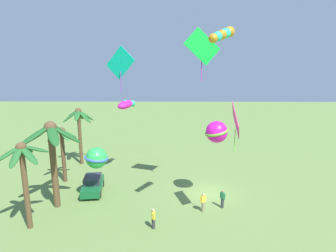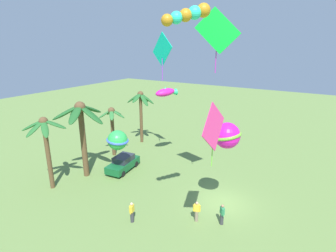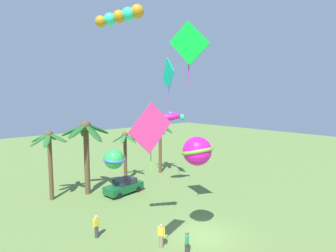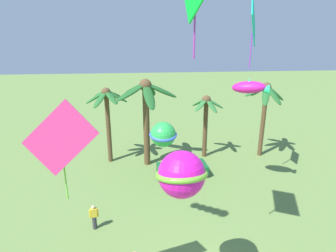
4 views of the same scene
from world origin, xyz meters
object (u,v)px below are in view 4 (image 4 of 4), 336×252
Objects in this scene: palm_tree_0 at (265,101)px; spectator_0 at (94,217)px; kite_fish_6 at (251,87)px; kite_ball_3 at (163,134)px; kite_diamond_5 at (61,139)px; palm_tree_3 at (206,113)px; kite_ball_1 at (182,174)px; kite_diamond_2 at (253,20)px; palm_tree_1 at (146,101)px; parked_car_0 at (183,167)px; palm_tree_2 at (107,106)px.

palm_tree_0 is 17.04m from spectator_0.
spectator_0 is 0.62× the size of kite_fish_6.
kite_ball_3 reaches higher than spectator_0.
kite_fish_6 is at bearing 43.01° from kite_diamond_5.
kite_ball_1 is (-3.95, -14.62, 2.11)m from palm_tree_3.
kite_ball_3 is at bearing 165.55° from kite_diamond_2.
kite_diamond_2 is (5.38, 8.82, 5.53)m from kite_ball_1.
kite_ball_3 is (-9.14, -4.24, -1.24)m from palm_tree_0.
kite_fish_6 reaches higher than spectator_0.
palm_tree_3 is 5.96m from kite_ball_3.
kite_diamond_2 is 13.92m from kite_diamond_5.
kite_fish_6 reaches higher than palm_tree_1.
palm_tree_2 is at bearing 152.63° from parked_car_0.
palm_tree_2 is at bearing 151.16° from kite_diamond_2.
parked_car_0 is (2.80, -2.34, -4.83)m from palm_tree_1.
parked_car_0 is 12.51m from kite_ball_1.
palm_tree_0 is 1.66× the size of parked_car_0.
spectator_0 is (-13.56, -9.35, -4.35)m from palm_tree_0.
kite_diamond_5 is (-4.09, -10.82, 4.12)m from kite_ball_3.
palm_tree_0 is at bearing 57.94° from kite_ball_1.
kite_diamond_2 reaches higher than kite_ball_1.
kite_fish_6 is at bearing -37.07° from palm_tree_1.
kite_ball_1 is 0.86× the size of kite_fish_6.
palm_tree_2 is 8.48m from palm_tree_3.
kite_diamond_2 is 4.09m from kite_fish_6.
palm_tree_0 is at bearing 34.58° from spectator_0.
palm_tree_3 is 1.39× the size of parked_car_0.
palm_tree_0 is 2.61× the size of kite_fish_6.
palm_tree_3 is at bearing 54.97° from parked_car_0.
parked_car_0 is at bearing 29.99° from kite_ball_3.
palm_tree_0 is 3.00× the size of kite_ball_3.
kite_diamond_5 is (-5.69, -11.74, 7.29)m from parked_car_0.
kite_diamond_2 is at bearing -76.15° from palm_tree_3.
palm_tree_1 reaches higher than kite_ball_3.
palm_tree_0 is 10.40m from palm_tree_1.
palm_tree_0 is at bearing 48.69° from kite_diamond_5.
kite_fish_6 reaches higher than kite_ball_1.
palm_tree_0 is 1.86× the size of kite_diamond_5.
kite_ball_1 is at bearing -97.74° from parked_car_0.
kite_diamond_5 is at bearing -131.31° from palm_tree_0.
kite_diamond_5 is at bearing -86.70° from spectator_0.
palm_tree_0 is 1.19× the size of palm_tree_3.
kite_diamond_5 reaches higher than kite_ball_1.
parked_car_0 is 1.12× the size of kite_diamond_5.
kite_fish_6 reaches higher than palm_tree_0.
kite_ball_3 is at bearing -132.52° from palm_tree_3.
palm_tree_3 is at bearing 103.85° from kite_diamond_2.
palm_tree_0 reaches higher than spectator_0.
kite_ball_3 reaches higher than parked_car_0.
spectator_0 is 15.20m from kite_diamond_2.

